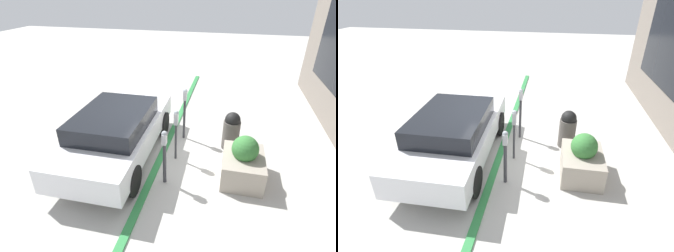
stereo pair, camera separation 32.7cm
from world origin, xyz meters
The scene contains 8 objects.
ground_plane centered at (0.00, 0.00, 0.00)m, with size 40.00×40.00×0.00m, color beige.
curb_strip centered at (0.00, 0.08, 0.02)m, with size 13.50×0.16×0.04m.
parking_meter_nearest centered at (-0.98, -0.24, 0.81)m, with size 0.15×0.13×1.30m.
parking_meter_second centered at (-0.05, -0.29, 0.94)m, with size 0.14×0.12×1.35m.
parking_meter_middle centered at (1.01, -0.31, 0.95)m, with size 0.15×0.12×1.49m.
planter_box centered at (-0.45, -1.90, 0.42)m, with size 1.19×0.90×1.08m.
parked_car_front centered at (-0.24, 1.14, 0.72)m, with size 4.22×1.84×1.32m.
trash_bin centered at (0.79, -1.61, 0.52)m, with size 0.44×0.44×1.04m.
Camera 1 is at (-5.43, -1.39, 3.91)m, focal length 28.00 mm.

